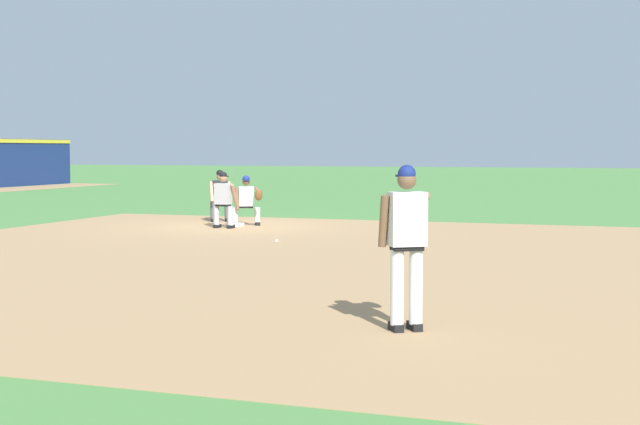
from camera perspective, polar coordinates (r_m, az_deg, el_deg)
The scene contains 8 objects.
ground_plane at distance 23.58m, azimuth -5.48°, elevation -0.89°, with size 160.00×160.00×0.00m, color #518942.
infield_dirt_patch at distance 16.73m, azimuth -2.20°, elevation -2.89°, with size 18.00×18.00×0.01m, color tan.
first_base_bag at distance 23.58m, azimuth -5.48°, elevation -0.78°, with size 0.38×0.38×0.09m, color white.
baseball at distance 19.41m, azimuth -2.80°, elevation -1.83°, with size 0.07×0.07×0.07m, color white.
pitcher at distance 9.95m, azimuth 5.60°, elevation -1.56°, with size 0.84×0.57×1.86m.
first_baseman at distance 23.69m, azimuth -4.68°, elevation 0.91°, with size 0.82×1.03×1.34m.
baserunner at distance 22.98m, azimuth -6.20°, elevation 0.96°, with size 0.45×0.61×1.46m.
umpire at distance 25.06m, azimuth -6.42°, elevation 1.21°, with size 0.64×0.68×1.46m.
Camera 1 is at (-21.36, -9.79, 2.03)m, focal length 50.00 mm.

